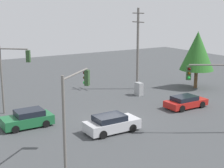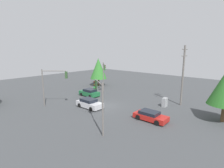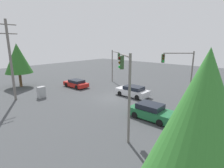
{
  "view_description": "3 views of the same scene",
  "coord_description": "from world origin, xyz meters",
  "px_view_note": "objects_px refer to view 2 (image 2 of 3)",
  "views": [
    {
      "loc": [
        -23.99,
        14.62,
        9.68
      ],
      "look_at": [
        0.62,
        -0.5,
        3.1
      ],
      "focal_mm": 55.0,
      "sensor_mm": 36.0,
      "label": 1
    },
    {
      "loc": [
        -19.27,
        -18.45,
        8.82
      ],
      "look_at": [
        2.16,
        0.51,
        3.19
      ],
      "focal_mm": 28.0,
      "sensor_mm": 36.0,
      "label": 2
    },
    {
      "loc": [
        16.16,
        13.66,
        6.9
      ],
      "look_at": [
        1.55,
        1.0,
        2.3
      ],
      "focal_mm": 28.0,
      "sensor_mm": 36.0,
      "label": 3
    }
  ],
  "objects_px": {
    "traffic_signal_cross": "(53,81)",
    "traffic_signal_main": "(104,72)",
    "traffic_signal_aux": "(99,96)",
    "sedan_green": "(89,93)",
    "sedan_red": "(150,116)",
    "sedan_silver": "(89,103)",
    "electrical_cabinet": "(165,102)"
  },
  "relations": [
    {
      "from": "traffic_signal_main",
      "to": "sedan_red",
      "type": "bearing_deg",
      "value": 16.02
    },
    {
      "from": "traffic_signal_main",
      "to": "traffic_signal_aux",
      "type": "distance_m",
      "value": 17.43
    },
    {
      "from": "traffic_signal_cross",
      "to": "traffic_signal_main",
      "type": "bearing_deg",
      "value": 51.31
    },
    {
      "from": "sedan_green",
      "to": "traffic_signal_cross",
      "type": "distance_m",
      "value": 8.56
    },
    {
      "from": "sedan_red",
      "to": "traffic_signal_cross",
      "type": "relative_size",
      "value": 0.72
    },
    {
      "from": "traffic_signal_main",
      "to": "electrical_cabinet",
      "type": "height_order",
      "value": "traffic_signal_main"
    },
    {
      "from": "traffic_signal_cross",
      "to": "electrical_cabinet",
      "type": "relative_size",
      "value": 4.12
    },
    {
      "from": "electrical_cabinet",
      "to": "traffic_signal_main",
      "type": "bearing_deg",
      "value": 88.07
    },
    {
      "from": "traffic_signal_cross",
      "to": "sedan_silver",
      "type": "bearing_deg",
      "value": -6.13
    },
    {
      "from": "sedan_red",
      "to": "traffic_signal_aux",
      "type": "relative_size",
      "value": 0.75
    },
    {
      "from": "traffic_signal_main",
      "to": "traffic_signal_aux",
      "type": "xyz_separation_m",
      "value": [
        -12.85,
        -11.77,
        -0.34
      ]
    },
    {
      "from": "sedan_silver",
      "to": "traffic_signal_cross",
      "type": "height_order",
      "value": "traffic_signal_cross"
    },
    {
      "from": "traffic_signal_aux",
      "to": "sedan_green",
      "type": "bearing_deg",
      "value": -4.17
    },
    {
      "from": "sedan_silver",
      "to": "traffic_signal_main",
      "type": "distance_m",
      "value": 10.6
    },
    {
      "from": "sedan_green",
      "to": "traffic_signal_main",
      "type": "bearing_deg",
      "value": -1.17
    },
    {
      "from": "sedan_silver",
      "to": "traffic_signal_cross",
      "type": "bearing_deg",
      "value": -55.14
    },
    {
      "from": "electrical_cabinet",
      "to": "traffic_signal_aux",
      "type": "bearing_deg",
      "value": 171.27
    },
    {
      "from": "sedan_silver",
      "to": "traffic_signal_main",
      "type": "bearing_deg",
      "value": -148.98
    },
    {
      "from": "traffic_signal_main",
      "to": "sedan_silver",
      "type": "bearing_deg",
      "value": -18.28
    },
    {
      "from": "sedan_red",
      "to": "electrical_cabinet",
      "type": "bearing_deg",
      "value": -170.77
    },
    {
      "from": "sedan_green",
      "to": "electrical_cabinet",
      "type": "distance_m",
      "value": 14.2
    },
    {
      "from": "sedan_red",
      "to": "traffic_signal_cross",
      "type": "distance_m",
      "value": 15.49
    },
    {
      "from": "traffic_signal_cross",
      "to": "sedan_green",
      "type": "bearing_deg",
      "value": 53.06
    },
    {
      "from": "sedan_red",
      "to": "sedan_silver",
      "type": "xyz_separation_m",
      "value": [
        -1.81,
        9.55,
        0.09
      ]
    },
    {
      "from": "sedan_silver",
      "to": "traffic_signal_main",
      "type": "xyz_separation_m",
      "value": [
        8.57,
        5.15,
        3.53
      ]
    },
    {
      "from": "traffic_signal_main",
      "to": "traffic_signal_cross",
      "type": "xyz_separation_m",
      "value": [
        -11.82,
        -0.47,
        -0.16
      ]
    },
    {
      "from": "sedan_red",
      "to": "traffic_signal_main",
      "type": "xyz_separation_m",
      "value": [
        6.75,
        14.7,
        3.62
      ]
    },
    {
      "from": "traffic_signal_cross",
      "to": "electrical_cabinet",
      "type": "distance_m",
      "value": 17.74
    },
    {
      "from": "traffic_signal_aux",
      "to": "electrical_cabinet",
      "type": "bearing_deg",
      "value": -66.07
    },
    {
      "from": "sedan_silver",
      "to": "traffic_signal_cross",
      "type": "xyz_separation_m",
      "value": [
        -3.26,
        4.68,
        3.37
      ]
    },
    {
      "from": "sedan_silver",
      "to": "sedan_red",
      "type": "bearing_deg",
      "value": 100.74
    },
    {
      "from": "sedan_silver",
      "to": "electrical_cabinet",
      "type": "height_order",
      "value": "electrical_cabinet"
    }
  ]
}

